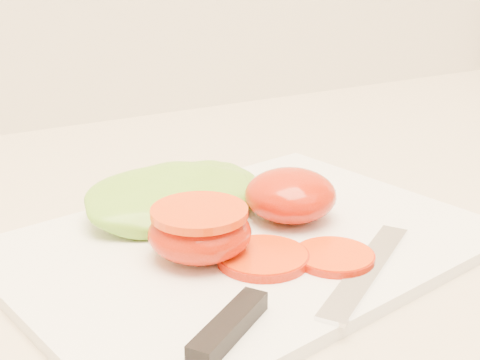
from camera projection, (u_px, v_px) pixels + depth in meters
cutting_board at (246, 244)px, 0.52m from camera, size 0.40×0.32×0.01m
tomato_half_dome at (290, 195)px, 0.55m from camera, size 0.08×0.08×0.04m
tomato_half_cut at (200, 230)px, 0.48m from camera, size 0.08×0.08×0.04m
tomato_slice_0 at (263, 257)px, 0.48m from camera, size 0.06×0.06×0.01m
tomato_slice_1 at (334, 256)px, 0.48m from camera, size 0.06×0.06×0.01m
lettuce_leaf_0 at (174, 198)px, 0.56m from camera, size 0.17×0.12×0.03m
lettuce_leaf_1 at (214, 186)px, 0.59m from camera, size 0.14×0.13×0.02m
knife at (289, 301)px, 0.42m from camera, size 0.23×0.10×0.01m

